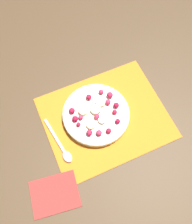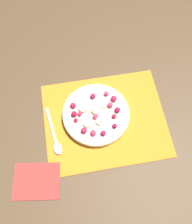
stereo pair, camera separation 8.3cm
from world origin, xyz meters
name	(u,v)px [view 2 (the right image)]	position (x,y,z in m)	size (l,w,h in m)	color
ground_plane	(105,120)	(0.00, 0.00, 0.00)	(3.00, 3.00, 0.00)	#4C3823
placemat	(105,119)	(0.00, 0.00, 0.00)	(0.41, 0.34, 0.01)	orange
fruit_bowl	(96,114)	(-0.03, 0.02, 0.02)	(0.23, 0.23, 0.05)	silver
spoon	(55,140)	(-0.17, -0.05, 0.01)	(0.04, 0.17, 0.01)	silver
napkin	(36,181)	(-0.25, -0.17, 0.00)	(0.16, 0.13, 0.01)	#A3332D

